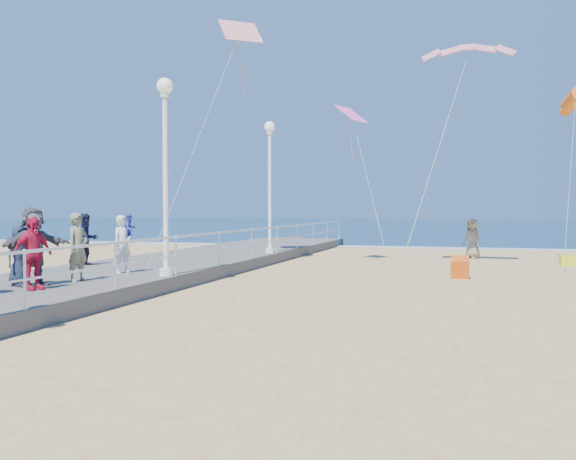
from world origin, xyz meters
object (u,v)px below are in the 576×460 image
(spectator_5, at_px, (33,247))
(beach_walker_c, at_px, (472,239))
(lamp_post_mid, at_px, (165,155))
(spectator_6, at_px, (78,247))
(toddler_held, at_px, (130,229))
(spectator_7, at_px, (86,239))
(spectator_3, at_px, (32,253))
(beach_chair_left, at_px, (568,261))
(spectator_4, at_px, (20,256))
(box_kite, at_px, (460,269))
(lamp_post_far, at_px, (270,172))
(woman_holding_toddler, at_px, (123,244))

(spectator_5, height_order, beach_walker_c, spectator_5)
(lamp_post_mid, distance_m, spectator_6, 3.37)
(toddler_held, bearing_deg, beach_walker_c, -13.70)
(spectator_7, bearing_deg, lamp_post_mid, -92.48)
(lamp_post_mid, bearing_deg, spectator_3, -111.63)
(spectator_3, bearing_deg, spectator_6, 19.13)
(lamp_post_mid, height_order, beach_chair_left, lamp_post_mid)
(spectator_5, distance_m, spectator_7, 5.51)
(spectator_4, relative_size, box_kite, 2.37)
(lamp_post_far, distance_m, spectator_7, 8.29)
(beach_walker_c, xyz_separation_m, beach_chair_left, (3.56, -2.82, -0.68))
(lamp_post_mid, bearing_deg, beach_walker_c, 60.39)
(lamp_post_far, height_order, spectator_6, lamp_post_far)
(box_kite, distance_m, beach_chair_left, 6.88)
(lamp_post_mid, distance_m, spectator_4, 4.53)
(lamp_post_far, xyz_separation_m, spectator_7, (-3.88, -6.91, -2.43))
(lamp_post_far, bearing_deg, spectator_6, -97.78)
(spectator_5, relative_size, beach_walker_c, 1.06)
(lamp_post_mid, bearing_deg, box_kite, 35.02)
(lamp_post_far, distance_m, spectator_3, 12.91)
(spectator_5, height_order, box_kite, spectator_5)
(lamp_post_mid, relative_size, beach_chair_left, 9.67)
(spectator_7, bearing_deg, beach_walker_c, -19.21)
(lamp_post_mid, height_order, beach_walker_c, lamp_post_mid)
(box_kite, relative_size, beach_chair_left, 1.09)
(woman_holding_toddler, distance_m, beach_walker_c, 16.45)
(lamp_post_far, relative_size, spectator_3, 3.24)
(spectator_3, height_order, spectator_6, spectator_6)
(lamp_post_mid, xyz_separation_m, spectator_3, (-1.43, -3.60, -2.44))
(box_kite, height_order, beach_chair_left, box_kite)
(woman_holding_toddler, distance_m, toddler_held, 0.49)
(lamp_post_far, xyz_separation_m, spectator_6, (-1.48, -10.83, -2.41))
(spectator_4, bearing_deg, spectator_6, -16.59)
(lamp_post_mid, xyz_separation_m, spectator_7, (-3.88, 2.09, -2.43))
(spectator_7, bearing_deg, spectator_5, -132.50)
(spectator_3, xyz_separation_m, spectator_6, (-0.05, 1.77, 0.03))
(spectator_4, bearing_deg, lamp_post_far, 6.97)
(spectator_5, bearing_deg, woman_holding_toddler, 12.20)
(lamp_post_mid, bearing_deg, spectator_5, -121.37)
(box_kite, bearing_deg, woman_holding_toddler, -154.67)
(spectator_5, xyz_separation_m, box_kite, (9.39, 8.32, -1.03))
(spectator_7, bearing_deg, lamp_post_far, -3.53)
(spectator_6, distance_m, box_kite, 11.53)
(lamp_post_mid, xyz_separation_m, spectator_5, (-1.85, -3.03, -2.33))
(spectator_6, bearing_deg, spectator_4, 153.85)
(woman_holding_toddler, bearing_deg, beach_chair_left, -29.51)
(lamp_post_far, relative_size, spectator_7, 3.21)
(lamp_post_mid, distance_m, toddler_held, 2.45)
(lamp_post_mid, bearing_deg, spectator_7, 151.70)
(woman_holding_toddler, xyz_separation_m, spectator_3, (0.06, -3.86, 0.01))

